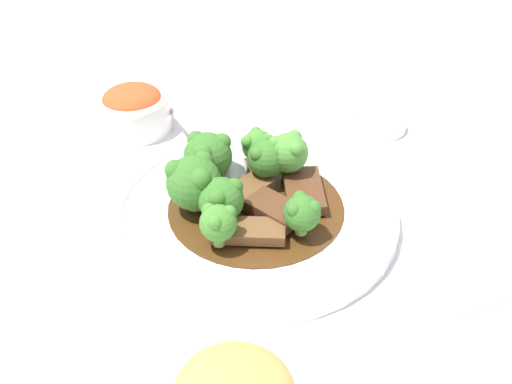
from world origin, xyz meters
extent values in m
plane|color=silver|center=(0.00, 0.00, 0.00)|extent=(4.00, 4.00, 0.00)
cylinder|color=white|center=(0.00, 0.00, 0.01)|extent=(0.29, 0.29, 0.01)
torus|color=white|center=(0.00, 0.00, 0.01)|extent=(0.29, 0.29, 0.01)
cylinder|color=#4C2D14|center=(0.00, 0.00, 0.01)|extent=(0.18, 0.18, 0.00)
cube|color=brown|center=(0.01, 0.01, 0.02)|extent=(0.06, 0.07, 0.01)
cube|color=#56331E|center=(-0.02, -0.02, 0.03)|extent=(0.06, 0.06, 0.01)
cube|color=#56331E|center=(0.01, -0.05, 0.02)|extent=(0.08, 0.05, 0.01)
cube|color=brown|center=(-0.05, 0.02, 0.02)|extent=(0.04, 0.08, 0.01)
cylinder|color=#8EB756|center=(-0.05, -0.03, 0.02)|extent=(0.01, 0.01, 0.01)
sphere|color=#387028|center=(-0.05, -0.03, 0.04)|extent=(0.04, 0.04, 0.04)
sphere|color=#387028|center=(-0.04, -0.03, 0.05)|extent=(0.01, 0.01, 0.01)
sphere|color=#387028|center=(-0.06, -0.03, 0.05)|extent=(0.01, 0.01, 0.01)
sphere|color=#387028|center=(-0.06, -0.04, 0.05)|extent=(0.01, 0.01, 0.01)
cylinder|color=#8EB756|center=(0.05, 0.04, 0.03)|extent=(0.02, 0.02, 0.01)
sphere|color=#387028|center=(0.05, 0.04, 0.05)|extent=(0.05, 0.05, 0.05)
sphere|color=#387028|center=(0.06, 0.05, 0.07)|extent=(0.02, 0.02, 0.02)
sphere|color=#387028|center=(0.03, 0.05, 0.07)|extent=(0.02, 0.02, 0.02)
sphere|color=#387028|center=(0.05, 0.03, 0.07)|extent=(0.02, 0.02, 0.02)
cylinder|color=#7FA84C|center=(0.04, -0.04, 0.03)|extent=(0.01, 0.01, 0.02)
sphere|color=#4C8E38|center=(0.04, -0.04, 0.05)|extent=(0.04, 0.04, 0.04)
sphere|color=#4C8E38|center=(0.04, -0.03, 0.06)|extent=(0.02, 0.02, 0.02)
sphere|color=#4C8E38|center=(0.03, -0.05, 0.06)|extent=(0.02, 0.02, 0.02)
sphere|color=#4C8E38|center=(0.05, -0.05, 0.06)|extent=(0.02, 0.02, 0.02)
cylinder|color=#8EB756|center=(0.06, -0.01, 0.03)|extent=(0.01, 0.01, 0.02)
sphere|color=#427F2D|center=(0.06, -0.01, 0.05)|extent=(0.04, 0.04, 0.04)
sphere|color=#427F2D|center=(0.06, 0.00, 0.06)|extent=(0.01, 0.01, 0.01)
sphere|color=#427F2D|center=(0.06, -0.02, 0.06)|extent=(0.01, 0.01, 0.01)
sphere|color=#427F2D|center=(0.08, -0.01, 0.06)|extent=(0.01, 0.01, 0.01)
cylinder|color=#7FA84C|center=(-0.05, 0.04, 0.03)|extent=(0.01, 0.01, 0.01)
sphere|color=#427F2D|center=(-0.05, 0.04, 0.04)|extent=(0.03, 0.03, 0.03)
sphere|color=#427F2D|center=(-0.06, 0.05, 0.05)|extent=(0.01, 0.01, 0.01)
sphere|color=#427F2D|center=(-0.05, 0.03, 0.05)|extent=(0.01, 0.01, 0.01)
sphere|color=#427F2D|center=(-0.05, 0.05, 0.05)|extent=(0.01, 0.01, 0.01)
cylinder|color=#8EB756|center=(0.01, 0.06, 0.02)|extent=(0.02, 0.02, 0.01)
sphere|color=#387028|center=(0.01, 0.06, 0.05)|extent=(0.06, 0.06, 0.06)
sphere|color=#387028|center=(-0.01, 0.05, 0.06)|extent=(0.02, 0.02, 0.02)
sphere|color=#387028|center=(0.02, 0.05, 0.06)|extent=(0.02, 0.02, 0.02)
sphere|color=#387028|center=(0.01, 0.08, 0.06)|extent=(0.02, 0.02, 0.02)
cylinder|color=#8EB756|center=(0.04, -0.02, 0.03)|extent=(0.01, 0.01, 0.01)
sphere|color=#387028|center=(0.04, -0.02, 0.05)|extent=(0.04, 0.04, 0.04)
sphere|color=#387028|center=(0.03, -0.03, 0.06)|extent=(0.02, 0.02, 0.02)
sphere|color=#387028|center=(0.05, -0.02, 0.06)|extent=(0.02, 0.02, 0.02)
sphere|color=#387028|center=(0.03, -0.01, 0.06)|extent=(0.02, 0.02, 0.02)
cylinder|color=#7FA84C|center=(-0.02, 0.04, 0.02)|extent=(0.01, 0.01, 0.01)
sphere|color=#387028|center=(-0.02, 0.04, 0.04)|extent=(0.04, 0.04, 0.04)
sphere|color=#387028|center=(-0.02, 0.02, 0.06)|extent=(0.02, 0.02, 0.02)
sphere|color=#387028|center=(-0.01, 0.05, 0.06)|extent=(0.02, 0.02, 0.02)
sphere|color=#387028|center=(-0.03, 0.04, 0.06)|extent=(0.02, 0.02, 0.02)
ellipsoid|color=silver|center=(0.07, 0.03, 0.03)|extent=(0.08, 0.07, 0.01)
cylinder|color=silver|center=(0.16, 0.06, 0.02)|extent=(0.13, 0.05, 0.01)
cylinder|color=white|center=(0.20, 0.12, 0.00)|extent=(0.05, 0.05, 0.01)
cylinder|color=white|center=(0.20, 0.12, 0.02)|extent=(0.09, 0.09, 0.04)
torus|color=white|center=(0.20, 0.12, 0.04)|extent=(0.09, 0.09, 0.01)
ellipsoid|color=#D14C23|center=(0.20, 0.12, 0.04)|extent=(0.07, 0.07, 0.03)
cylinder|color=white|center=(0.15, -0.18, 0.01)|extent=(0.07, 0.07, 0.01)
torus|color=white|center=(0.15, -0.18, 0.01)|extent=(0.07, 0.07, 0.01)
cube|color=silver|center=(-0.10, -0.19, 0.00)|extent=(0.11, 0.11, 0.01)
camera|label=1|loc=(-0.47, 0.08, 0.40)|focal=42.00mm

